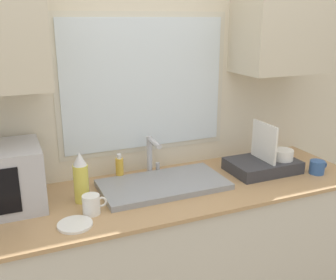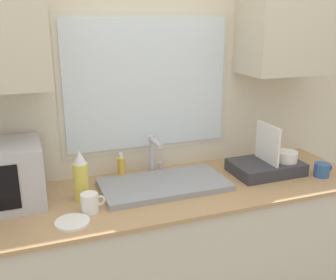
{
  "view_description": "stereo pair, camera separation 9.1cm",
  "coord_description": "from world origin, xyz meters",
  "px_view_note": "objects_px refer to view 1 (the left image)",
  "views": [
    {
      "loc": [
        -0.74,
        -1.42,
        1.78
      ],
      "look_at": [
        -0.01,
        0.28,
        1.2
      ],
      "focal_mm": 42.0,
      "sensor_mm": 36.0,
      "label": 1
    },
    {
      "loc": [
        -0.65,
        -1.45,
        1.78
      ],
      "look_at": [
        -0.01,
        0.28,
        1.2
      ],
      "focal_mm": 42.0,
      "sensor_mm": 36.0,
      "label": 2
    }
  ],
  "objects_px": {
    "dish_rack": "(264,163)",
    "spray_bottle": "(81,178)",
    "mug_near_sink": "(92,204)",
    "faucet": "(152,153)",
    "soap_bottle": "(120,168)"
  },
  "relations": [
    {
      "from": "dish_rack",
      "to": "soap_bottle",
      "type": "xyz_separation_m",
      "value": [
        -0.81,
        0.21,
        0.02
      ]
    },
    {
      "from": "spray_bottle",
      "to": "mug_near_sink",
      "type": "distance_m",
      "value": 0.16
    },
    {
      "from": "dish_rack",
      "to": "soap_bottle",
      "type": "distance_m",
      "value": 0.84
    },
    {
      "from": "dish_rack",
      "to": "spray_bottle",
      "type": "distance_m",
      "value": 1.06
    },
    {
      "from": "faucet",
      "to": "soap_bottle",
      "type": "bearing_deg",
      "value": 178.18
    },
    {
      "from": "dish_rack",
      "to": "spray_bottle",
      "type": "bearing_deg",
      "value": 178.82
    },
    {
      "from": "spray_bottle",
      "to": "mug_near_sink",
      "type": "bearing_deg",
      "value": -83.84
    },
    {
      "from": "faucet",
      "to": "soap_bottle",
      "type": "xyz_separation_m",
      "value": [
        -0.19,
        0.01,
        -0.07
      ]
    },
    {
      "from": "faucet",
      "to": "dish_rack",
      "type": "xyz_separation_m",
      "value": [
        0.62,
        -0.2,
        -0.08
      ]
    },
    {
      "from": "faucet",
      "to": "spray_bottle",
      "type": "xyz_separation_m",
      "value": [
        -0.43,
        -0.18,
        -0.01
      ]
    },
    {
      "from": "dish_rack",
      "to": "mug_near_sink",
      "type": "height_order",
      "value": "dish_rack"
    },
    {
      "from": "dish_rack",
      "to": "soap_bottle",
      "type": "relative_size",
      "value": 2.62
    },
    {
      "from": "soap_bottle",
      "to": "mug_near_sink",
      "type": "distance_m",
      "value": 0.4
    },
    {
      "from": "spray_bottle",
      "to": "soap_bottle",
      "type": "distance_m",
      "value": 0.31
    },
    {
      "from": "dish_rack",
      "to": "mug_near_sink",
      "type": "bearing_deg",
      "value": -173.34
    }
  ]
}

